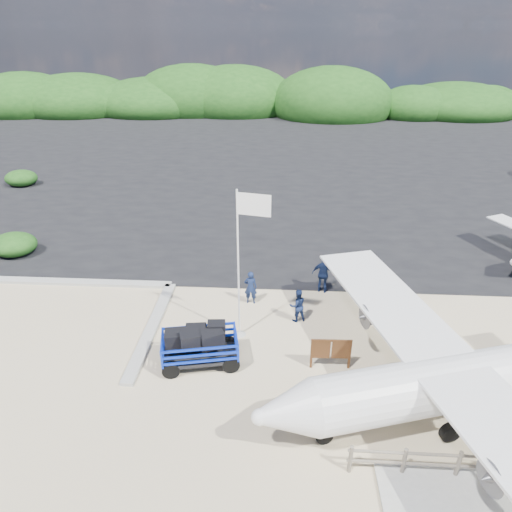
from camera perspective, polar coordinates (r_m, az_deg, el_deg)
The scene contains 14 objects.
ground at distance 18.20m, azimuth -0.04°, elevation -12.32°, with size 160.00×160.00×0.00m, color beige.
asphalt_apron at distance 45.56m, azimuth 2.30°, elevation 12.25°, with size 90.00×50.00×0.04m, color #B2B2B2, non-canonical shape.
lagoon at distance 21.73m, azimuth -24.44°, elevation -7.83°, with size 9.00×7.00×0.40m, color #B2B2B2, non-canonical shape.
walkway_pad at distance 14.80m, azimuth 22.85°, elevation -27.09°, with size 3.50×2.50×0.10m, color #B2B2B2, non-canonical shape.
vegetation_band at distance 70.03m, azimuth 2.82°, elevation 17.41°, with size 124.00×8.00×4.40m, color #B2B2B2, non-canonical shape.
fence at distance 15.53m, azimuth 23.58°, elevation -23.95°, with size 6.40×2.00×1.10m, color #B2B2B2, non-canonical shape.
baggage_cart at distance 17.96m, azimuth -6.88°, elevation -13.19°, with size 3.05×1.74×1.53m, color #0D2FCB, non-canonical shape.
flagpole at distance 19.29m, azimuth -2.06°, elevation -9.74°, with size 1.26×0.53×6.32m, color white, non-canonical shape.
signboard at distance 17.88m, azimuth 9.15°, elevation -13.58°, with size 1.59×0.15×1.31m, color #4F2E16, non-canonical shape.
crew_a at distance 20.86m, azimuth -0.68°, elevation -3.94°, with size 0.59×0.39×1.63m, color #121F46.
crew_b at distance 19.76m, azimuth 5.20°, elevation -6.17°, with size 0.74×0.58×1.52m, color #121F46.
crew_c at distance 21.88m, azimuth 8.45°, elevation -2.26°, with size 1.12×0.47×1.91m, color #121F46.
aircraft_large at distance 37.29m, azimuth 22.67°, elevation 6.83°, with size 15.54×15.54×4.66m, color #B2B2B2, non-canonical shape.
aircraft_small at distance 53.59m, azimuth -8.35°, elevation 14.23°, with size 6.76×6.76×2.43m, color #B2B2B2, non-canonical shape.
Camera 1 is at (0.86, -14.07, 11.51)m, focal length 32.00 mm.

